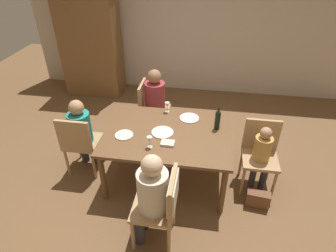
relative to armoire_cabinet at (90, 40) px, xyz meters
name	(u,v)px	position (x,y,z in m)	size (l,w,h in m)	color
ground_plane	(168,176)	(1.89, -2.33, -1.10)	(10.00, 10.00, 0.00)	brown
rear_room_partition	(190,24)	(1.89, 0.45, 0.25)	(6.40, 0.12, 2.70)	beige
armoire_cabinet	(90,40)	(0.00, 0.00, 0.00)	(1.18, 0.62, 2.18)	brown
dining_table	(168,138)	(1.89, -2.33, -0.43)	(1.58, 1.17, 0.74)	brown
chair_left_end	(80,141)	(0.72, -2.42, -0.56)	(0.44, 0.44, 0.92)	tan
chair_near	(165,200)	(2.02, -3.30, -0.50)	(0.46, 0.44, 0.92)	tan
chair_far_left	(150,106)	(1.45, -1.37, -0.56)	(0.44, 0.44, 0.92)	tan
chair_right_end	(260,150)	(3.06, -2.25, -0.56)	(0.44, 0.44, 0.92)	tan
person_woman_host	(82,130)	(0.72, -2.31, -0.46)	(0.29, 0.33, 1.10)	#33333D
person_man_bearded	(150,194)	(1.87, -3.30, -0.43)	(0.36, 0.31, 1.15)	#33333D
person_man_guest	(157,99)	(1.56, -1.37, -0.43)	(0.36, 0.31, 1.15)	#33333D
person_child_small	(262,154)	(3.06, -2.36, -0.54)	(0.22, 0.25, 0.94)	#33333D
wine_bottle_tall_green	(218,119)	(2.49, -2.15, -0.21)	(0.07, 0.07, 0.32)	black
wine_glass_near_left	(167,105)	(1.80, -1.84, -0.25)	(0.07, 0.07, 0.15)	silver
wine_glass_centre	(150,140)	(1.73, -2.66, -0.25)	(0.07, 0.07, 0.15)	silver
dinner_plate_host	(162,132)	(1.82, -2.35, -0.35)	(0.28, 0.28, 0.01)	silver
dinner_plate_guest_left	(189,118)	(2.12, -1.97, -0.35)	(0.26, 0.26, 0.01)	white
dinner_plate_guest_right	(124,135)	(1.36, -2.48, -0.35)	(0.23, 0.23, 0.01)	silver
folded_napkin	(168,143)	(1.92, -2.57, -0.34)	(0.16, 0.12, 0.03)	beige
handbag	(258,199)	(3.06, -2.68, -0.99)	(0.28, 0.12, 0.22)	brown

